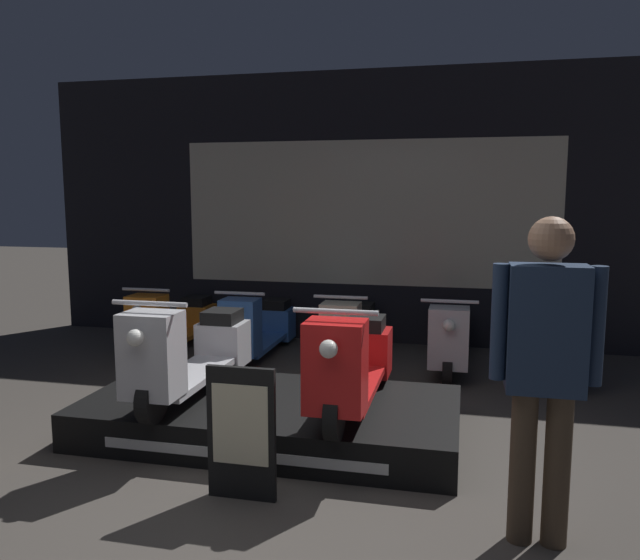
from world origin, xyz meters
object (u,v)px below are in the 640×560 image
object	(u,v)px
scooter_display_left	(191,353)
scooter_backrow_0	(174,324)
price_sign_board	(241,433)
scooter_backrow_1	(260,328)
scooter_display_right	(352,363)
person_right_browsing	(545,360)
scooter_backrow_2	(351,333)
scooter_backrow_3	(450,338)
scooter_backrow_4	(556,343)

from	to	relation	value
scooter_display_left	scooter_backrow_0	bearing A→B (deg)	119.36
scooter_backrow_0	price_sign_board	distance (m)	3.66
scooter_backrow_1	price_sign_board	distance (m)	3.23
scooter_display_right	person_right_browsing	bearing A→B (deg)	-42.18
scooter_display_right	person_right_browsing	xyz separation A→B (m)	(1.15, -1.04, 0.37)
scooter_display_right	scooter_display_left	bearing A→B (deg)	180.00
scooter_display_left	person_right_browsing	bearing A→B (deg)	-23.67
scooter_display_left	scooter_display_right	bearing A→B (deg)	0.00
scooter_backrow_0	scooter_backrow_1	world-z (taller)	same
person_right_browsing	scooter_backrow_2	bearing A→B (deg)	115.85
scooter_display_left	scooter_backrow_0	distance (m)	2.48
scooter_backrow_2	scooter_backrow_3	xyz separation A→B (m)	(1.02, 0.00, 0.00)
scooter_backrow_2	price_sign_board	size ratio (longest dim) A/B	2.09
scooter_backrow_1	scooter_backrow_3	xyz separation A→B (m)	(2.04, 0.00, 0.00)
scooter_backrow_1	scooter_backrow_2	world-z (taller)	same
scooter_backrow_0	scooter_backrow_3	distance (m)	3.06
price_sign_board	person_right_browsing	bearing A→B (deg)	-3.38
scooter_display_left	scooter_backrow_2	distance (m)	2.32
scooter_backrow_2	price_sign_board	distance (m)	3.09
scooter_display_left	scooter_backrow_1	bearing A→B (deg)	94.93
scooter_backrow_2	scooter_backrow_4	size ratio (longest dim) A/B	1.00
scooter_backrow_4	price_sign_board	xyz separation A→B (m)	(-2.13, -3.09, 0.08)
scooter_backrow_0	price_sign_board	bearing A→B (deg)	-57.73
scooter_backrow_1	scooter_backrow_4	bearing A→B (deg)	0.00
scooter_backrow_0	person_right_browsing	size ratio (longest dim) A/B	1.00
scooter_display_left	scooter_backrow_0	world-z (taller)	scooter_display_left
scooter_display_left	scooter_backrow_1	xyz separation A→B (m)	(-0.19, 2.14, -0.28)
scooter_backrow_2	person_right_browsing	xyz separation A→B (m)	(1.54, -3.19, 0.64)
scooter_backrow_2	price_sign_board	world-z (taller)	scooter_backrow_2
scooter_backrow_1	person_right_browsing	size ratio (longest dim) A/B	1.00
scooter_backrow_3	price_sign_board	bearing A→B (deg)	-109.78
scooter_backrow_4	price_sign_board	distance (m)	3.76
person_right_browsing	price_sign_board	size ratio (longest dim) A/B	2.10
scooter_display_right	scooter_backrow_1	bearing A→B (deg)	123.40
price_sign_board	scooter_backrow_1	bearing A→B (deg)	106.75
scooter_backrow_0	scooter_backrow_1	xyz separation A→B (m)	(1.02, 0.00, 0.00)
scooter_backrow_2	scooter_display_left	bearing A→B (deg)	-111.30
scooter_backrow_2	person_right_browsing	distance (m)	3.60
scooter_backrow_1	scooter_backrow_2	distance (m)	1.02
scooter_backrow_2	scooter_backrow_4	world-z (taller)	same
scooter_display_right	scooter_backrow_4	world-z (taller)	scooter_display_right
scooter_display_left	price_sign_board	world-z (taller)	scooter_display_left
scooter_backrow_3	scooter_display_left	bearing A→B (deg)	-130.90
scooter_backrow_1	scooter_backrow_4	distance (m)	3.06
scooter_display_left	scooter_backrow_2	bearing A→B (deg)	68.70
scooter_backrow_0	scooter_backrow_4	world-z (taller)	same
scooter_backrow_2	price_sign_board	xyz separation A→B (m)	(-0.09, -3.09, 0.08)
scooter_backrow_0	scooter_backrow_3	xyz separation A→B (m)	(3.06, 0.00, 0.00)
scooter_display_right	scooter_backrow_0	size ratio (longest dim) A/B	1.00
scooter_backrow_3	scooter_backrow_0	bearing A→B (deg)	180.00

